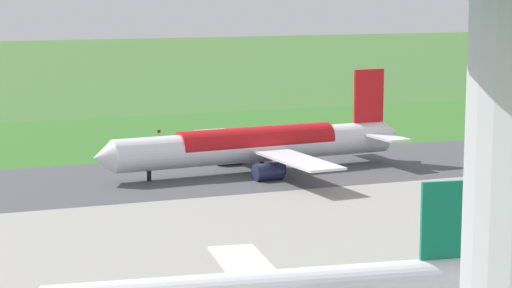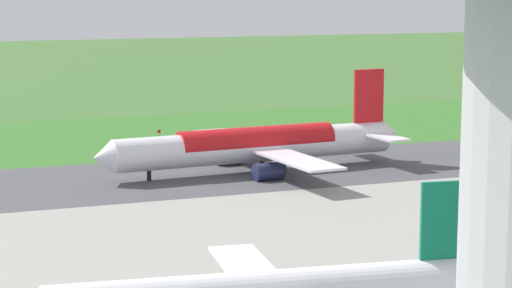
% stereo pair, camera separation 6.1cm
% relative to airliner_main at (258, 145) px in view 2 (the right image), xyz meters
% --- Properties ---
extents(ground_plane, '(800.00, 800.00, 0.00)m').
position_rel_airliner_main_xyz_m(ground_plane, '(9.26, 0.03, -4.35)').
color(ground_plane, '#3D662D').
extents(runway_asphalt, '(600.00, 32.33, 0.06)m').
position_rel_airliner_main_xyz_m(runway_asphalt, '(9.26, 0.03, -4.32)').
color(runway_asphalt, '#47474C').
rests_on(runway_asphalt, ground).
extents(grass_verge_foreground, '(600.00, 80.00, 0.04)m').
position_rel_airliner_main_xyz_m(grass_verge_foreground, '(9.26, -34.04, -4.33)').
color(grass_verge_foreground, '#346B27').
rests_on(grass_verge_foreground, ground).
extents(airliner_main, '(54.15, 44.33, 15.88)m').
position_rel_airliner_main_xyz_m(airliner_main, '(0.00, 0.00, 0.00)').
color(airliner_main, white).
rests_on(airliner_main, ground).
extents(service_truck_fuel, '(5.59, 5.79, 2.65)m').
position_rel_airliner_main_xyz_m(service_truck_fuel, '(-21.18, 38.39, -2.95)').
color(service_truck_fuel, '#B21914').
rests_on(service_truck_fuel, ground).
extents(no_stopping_sign, '(0.60, 0.10, 2.90)m').
position_rel_airliner_main_xyz_m(no_stopping_sign, '(7.74, -31.68, -2.65)').
color(no_stopping_sign, slate).
rests_on(no_stopping_sign, ground).
extents(traffic_cone_orange, '(0.40, 0.40, 0.55)m').
position_rel_airliner_main_xyz_m(traffic_cone_orange, '(15.38, -34.01, -4.08)').
color(traffic_cone_orange, orange).
rests_on(traffic_cone_orange, ground).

